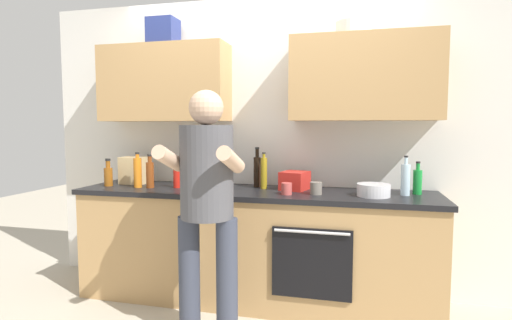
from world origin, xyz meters
TOP-DOWN VIEW (x-y plane):
  - ground_plane at (0.00, 0.00)m, footprint 12.00×12.00m
  - back_wall_unit at (-0.00, 0.27)m, footprint 4.00×0.38m
  - counter at (0.00, -0.00)m, footprint 2.84×0.67m
  - person_standing at (-0.14, -0.67)m, footprint 0.49×0.45m
  - bottle_soy at (-0.01, 0.18)m, footprint 0.06×0.06m
  - bottle_water at (1.14, 0.04)m, footprint 0.07×0.07m
  - bottle_soda at (1.24, 0.11)m, footprint 0.06×0.06m
  - bottle_hotsauce at (-0.64, -0.02)m, footprint 0.07×0.07m
  - bottle_vinegar at (-0.85, -0.08)m, footprint 0.06×0.06m
  - bottle_oil at (0.06, 0.10)m, footprint 0.05×0.05m
  - bottle_syrup at (-1.25, -0.07)m, footprint 0.07×0.07m
  - bottle_juice at (-0.97, -0.08)m, footprint 0.07×0.07m
  - cup_ceramic at (0.29, -0.14)m, footprint 0.08×0.08m
  - cup_tea at (-0.36, 0.11)m, footprint 0.07×0.07m
  - cup_stoneware at (0.50, -0.08)m, footprint 0.09×0.09m
  - mixing_bowl at (0.91, -0.06)m, footprint 0.24×0.24m
  - knife_block at (-0.27, -0.11)m, footprint 0.10×0.14m
  - grocery_bag_bread at (-1.11, 0.10)m, footprint 0.22×0.16m
  - grocery_bag_crisps at (0.32, 0.11)m, footprint 0.24×0.26m

SIDE VIEW (x-z plane):
  - ground_plane at x=0.00m, z-range 0.00..0.00m
  - counter at x=0.00m, z-range 0.00..0.90m
  - cup_tea at x=-0.36m, z-range 0.90..0.99m
  - cup_ceramic at x=0.29m, z-range 0.90..0.99m
  - mixing_bowl at x=0.91m, z-range 0.90..0.99m
  - cup_stoneware at x=0.50m, z-range 0.90..0.99m
  - person_standing at x=-0.14m, z-range 0.15..1.78m
  - grocery_bag_crisps at x=0.32m, z-range 0.90..1.05m
  - bottle_syrup at x=-1.25m, z-range 0.88..1.11m
  - bottle_soda at x=1.24m, z-range 0.88..1.12m
  - bottle_hotsauce at x=-0.64m, z-range 0.88..1.12m
  - knife_block at x=-0.27m, z-range 0.87..1.15m
  - bottle_vinegar at x=-0.85m, z-range 0.88..1.16m
  - grocery_bag_bread at x=-1.11m, z-range 0.90..1.14m
  - bottle_water at x=1.14m, z-range 0.87..1.17m
  - bottle_juice at x=-0.97m, z-range 0.88..1.17m
  - bottle_oil at x=0.06m, z-range 0.88..1.18m
  - bottle_soy at x=-0.01m, z-range 0.87..1.20m
  - back_wall_unit at x=0.00m, z-range 0.24..2.74m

